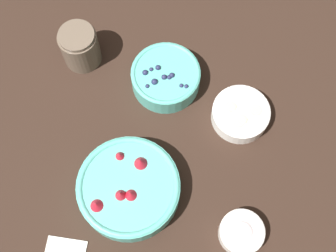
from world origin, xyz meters
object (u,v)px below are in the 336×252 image
(bowl_strawberries, at_px, (126,188))
(bowl_bananas, at_px, (239,114))
(bowl_blueberries, at_px, (164,77))
(bowl_cream, at_px, (239,232))
(jar_chocolate, at_px, (78,48))

(bowl_strawberries, bearing_deg, bowl_bananas, 120.79)
(bowl_blueberries, distance_m, bowl_bananas, 0.20)
(bowl_cream, height_order, jar_chocolate, jar_chocolate)
(bowl_cream, bearing_deg, jar_chocolate, -144.12)
(bowl_strawberries, xyz_separation_m, bowl_cream, (0.12, 0.24, -0.01))
(bowl_blueberries, distance_m, bowl_cream, 0.41)
(bowl_blueberries, relative_size, jar_chocolate, 1.55)
(bowl_blueberries, height_order, bowl_bananas, bowl_blueberries)
(bowl_cream, bearing_deg, bowl_bananas, 172.95)
(bowl_strawberries, distance_m, bowl_bananas, 0.32)
(bowl_blueberries, bearing_deg, bowl_bananas, 58.03)
(bowl_bananas, xyz_separation_m, jar_chocolate, (-0.20, -0.38, 0.02))
(bowl_strawberries, relative_size, bowl_blueberries, 1.36)
(bowl_bananas, bearing_deg, bowl_strawberries, -59.21)
(bowl_strawberries, xyz_separation_m, jar_chocolate, (-0.36, -0.10, 0.01))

